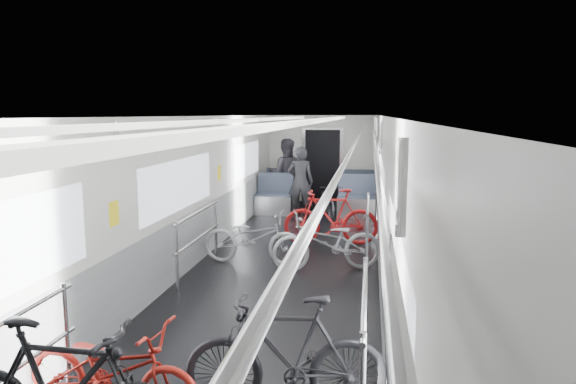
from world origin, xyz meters
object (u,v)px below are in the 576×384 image
bike_left_far (253,238)px  bike_aisle (328,201)px  bike_right_mid (327,242)px  person_standing (300,182)px  bike_left_near (112,370)px  bike_right_far (331,217)px  person_seated (286,174)px  bike_right_near (286,354)px

bike_left_far → bike_aisle: (0.90, 4.00, -0.04)m
bike_left_far → bike_right_mid: bearing=-95.8°
bike_right_mid → person_standing: bearing=175.2°
bike_left_near → bike_right_far: 5.99m
bike_left_far → person_seated: (-0.27, 4.99, 0.47)m
bike_right_far → person_standing: (-0.93, 2.56, 0.31)m
bike_right_near → person_standing: size_ratio=0.99×
person_seated → bike_right_mid: bearing=100.0°
bike_left_near → bike_aisle: bearing=0.2°
bike_left_near → bike_right_mid: 4.43m
bike_aisle → person_standing: person_standing is taller
bike_left_near → bike_left_far: bearing=5.5°
bike_left_far → bike_left_near: bearing=-178.9°
person_seated → bike_aisle: bearing=133.6°
bike_left_near → bike_left_far: bike_left_far is taller
bike_left_far → bike_right_far: bike_right_far is taller
bike_right_mid → person_standing: (-0.99, 4.19, 0.38)m
bike_left_near → bike_right_mid: size_ratio=0.90×
bike_left_far → bike_right_far: (1.17, 1.44, 0.10)m
bike_right_mid → bike_right_far: (-0.07, 1.63, 0.08)m
bike_right_far → bike_right_mid: bearing=-3.2°
bike_left_far → person_standing: size_ratio=0.99×
bike_aisle → bike_left_far: bearing=-118.2°
bike_left_near → person_standing: size_ratio=0.93×
bike_right_far → person_seated: 3.85m
bike_right_mid → person_seated: 5.41m
bike_left_far → bike_right_near: (1.22, -4.10, 0.06)m
bike_left_far → person_standing: bearing=-0.6°
bike_left_far → bike_right_mid: size_ratio=0.96×
person_standing → bike_aisle: bearing=176.2°
bike_right_mid → person_standing: 4.32m
bike_left_far → bike_aisle: bike_left_far is taller
bike_left_near → bike_right_far: (1.30, 5.84, 0.12)m
person_standing → person_seated: size_ratio=0.93×
bike_right_near → person_seated: person_seated is taller
bike_left_far → bike_right_far: 1.85m
bike_right_far → person_standing: person_standing is taller
bike_aisle → person_seated: person_seated is taller
bike_right_far → bike_aisle: 2.58m
bike_right_near → bike_right_mid: size_ratio=0.96×
bike_right_far → person_standing: size_ratio=1.05×
bike_left_near → person_standing: (0.37, 8.40, 0.43)m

